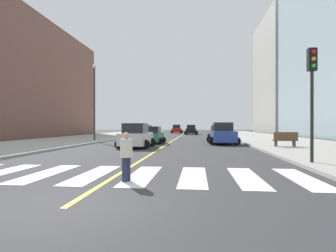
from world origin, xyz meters
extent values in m
plane|color=#333335|center=(0.00, 0.00, 0.00)|extent=(220.00, 220.00, 0.00)
cube|color=#9E9B93|center=(12.20, 20.00, 0.07)|extent=(10.00, 120.00, 0.15)
cube|color=#9E9B93|center=(-12.20, 20.00, 0.07)|extent=(10.00, 120.00, 0.15)
cube|color=silver|center=(-4.50, 4.00, 0.01)|extent=(0.90, 4.00, 0.01)
cube|color=silver|center=(-2.70, 4.00, 0.01)|extent=(0.90, 4.00, 0.01)
cube|color=silver|center=(-0.90, 4.00, 0.01)|extent=(0.90, 4.00, 0.01)
cube|color=silver|center=(0.90, 4.00, 0.01)|extent=(0.90, 4.00, 0.01)
cube|color=silver|center=(2.70, 4.00, 0.01)|extent=(0.90, 4.00, 0.01)
cube|color=silver|center=(4.50, 4.00, 0.01)|extent=(0.90, 4.00, 0.01)
cube|color=silver|center=(6.30, 4.00, 0.01)|extent=(0.90, 4.00, 0.01)
cube|color=yellow|center=(0.00, 40.00, 0.01)|extent=(0.16, 80.00, 0.01)
cube|color=#9E9B93|center=(28.70, 67.69, 14.69)|extent=(18.00, 24.00, 29.39)
cube|color=brown|center=(-27.70, 36.25, 8.99)|extent=(16.00, 32.00, 17.98)
cube|color=silver|center=(-2.03, 15.99, 0.71)|extent=(2.02, 4.38, 0.93)
cube|color=#1E2328|center=(-2.03, 15.73, 1.56)|extent=(1.68, 2.20, 0.79)
cylinder|color=black|center=(-1.01, 17.33, 0.35)|extent=(0.71, 0.24, 0.71)
cylinder|color=black|center=(-3.02, 17.35, 0.35)|extent=(0.71, 0.24, 0.71)
cylinder|color=black|center=(-1.03, 14.62, 0.35)|extent=(0.71, 0.24, 0.71)
cylinder|color=black|center=(-3.05, 14.65, 0.35)|extent=(0.71, 0.24, 0.71)
cube|color=#B7B7BC|center=(-5.34, 37.66, 0.67)|extent=(1.85, 4.07, 0.87)
cube|color=#1E2328|center=(-5.34, 37.41, 1.45)|extent=(1.55, 2.04, 0.74)
cylinder|color=black|center=(-4.39, 38.91, 0.33)|extent=(0.66, 0.21, 0.66)
cylinder|color=black|center=(-6.27, 38.92, 0.33)|extent=(0.66, 0.21, 0.66)
cylinder|color=black|center=(-4.40, 36.39, 0.33)|extent=(0.66, 0.21, 0.66)
cylinder|color=black|center=(-6.28, 36.40, 0.33)|extent=(0.66, 0.21, 0.66)
cube|color=#236B42|center=(-1.52, 21.02, 0.62)|extent=(1.74, 3.79, 0.81)
cube|color=#1E2328|center=(-1.52, 20.80, 1.35)|extent=(1.45, 1.90, 0.68)
cylinder|color=black|center=(-0.64, 22.19, 0.31)|extent=(0.61, 0.20, 0.61)
cylinder|color=black|center=(-2.38, 22.20, 0.31)|extent=(0.61, 0.20, 0.61)
cylinder|color=black|center=(-0.66, 19.85, 0.31)|extent=(0.61, 0.20, 0.61)
cylinder|color=black|center=(-2.40, 19.86, 0.31)|extent=(0.61, 0.20, 0.61)
cube|color=red|center=(-1.96, 58.75, 0.73)|extent=(2.11, 4.51, 0.96)
cube|color=#1E2328|center=(-1.95, 58.49, 1.59)|extent=(1.75, 2.27, 0.81)
cylinder|color=black|center=(-0.96, 60.16, 0.36)|extent=(0.73, 0.25, 0.72)
cylinder|color=black|center=(-3.02, 60.12, 0.36)|extent=(0.73, 0.25, 0.72)
cylinder|color=black|center=(-0.90, 57.39, 0.36)|extent=(0.73, 0.25, 0.72)
cylinder|color=black|center=(-2.96, 57.35, 0.36)|extent=(0.73, 0.25, 0.72)
cube|color=#2D479E|center=(5.25, 20.94, 0.76)|extent=(2.22, 4.68, 0.99)
cube|color=#1E2328|center=(5.24, 21.22, 1.65)|extent=(1.83, 2.36, 0.84)
cylinder|color=black|center=(4.22, 19.48, 0.37)|extent=(0.75, 0.26, 0.75)
cylinder|color=black|center=(6.36, 19.54, 0.37)|extent=(0.75, 0.26, 0.75)
cylinder|color=black|center=(4.14, 22.34, 0.37)|extent=(0.75, 0.26, 0.75)
cylinder|color=black|center=(6.28, 22.40, 0.37)|extent=(0.75, 0.26, 0.75)
cube|color=black|center=(1.67, 48.57, 0.71)|extent=(2.06, 4.36, 0.92)
cube|color=#1E2328|center=(1.68, 48.83, 1.54)|extent=(1.70, 2.20, 0.78)
cylinder|color=black|center=(0.64, 47.26, 0.35)|extent=(0.70, 0.24, 0.70)
cylinder|color=black|center=(2.63, 47.21, 0.35)|extent=(0.70, 0.24, 0.70)
cylinder|color=black|center=(0.71, 49.93, 0.35)|extent=(0.70, 0.24, 0.70)
cylinder|color=black|center=(2.70, 49.88, 0.35)|extent=(0.70, 0.24, 0.70)
cube|color=gold|center=(5.46, 32.25, 0.63)|extent=(1.75, 3.86, 0.83)
cube|color=#1E2328|center=(5.46, 32.48, 1.37)|extent=(1.47, 1.93, 0.70)
cylinder|color=black|center=(4.57, 31.06, 0.31)|extent=(0.62, 0.20, 0.62)
cylinder|color=black|center=(6.35, 31.06, 0.31)|extent=(0.62, 0.20, 0.62)
cylinder|color=black|center=(4.57, 33.45, 0.31)|extent=(0.62, 0.20, 0.62)
cylinder|color=black|center=(6.35, 33.45, 0.31)|extent=(0.62, 0.20, 0.62)
cylinder|color=black|center=(7.86, 7.10, 2.16)|extent=(0.14, 0.14, 4.02)
cube|color=black|center=(7.86, 7.10, 4.67)|extent=(0.36, 0.28, 1.00)
sphere|color=red|center=(7.86, 6.93, 4.97)|extent=(0.18, 0.18, 0.18)
sphere|color=orange|center=(7.86, 6.93, 4.67)|extent=(0.18, 0.18, 0.18)
sphere|color=green|center=(7.86, 6.93, 4.37)|extent=(0.18, 0.18, 0.18)
cube|color=brown|center=(9.57, 16.41, 0.63)|extent=(1.81, 0.59, 0.08)
cube|color=brown|center=(9.58, 16.17, 0.97)|extent=(1.80, 0.09, 0.60)
cube|color=#2D2D33|center=(8.90, 16.40, 0.37)|extent=(0.11, 0.48, 0.44)
cube|color=#2D2D33|center=(10.25, 16.42, 0.37)|extent=(0.11, 0.48, 0.44)
cylinder|color=#232847|center=(0.64, 2.97, 0.38)|extent=(0.18, 0.18, 0.77)
cylinder|color=#232847|center=(0.58, 2.82, 0.38)|extent=(0.18, 0.18, 0.77)
cylinder|color=beige|center=(0.61, 2.90, 1.06)|extent=(0.38, 0.38, 0.58)
sphere|color=tan|center=(0.61, 2.90, 1.45)|extent=(0.21, 0.21, 0.21)
cylinder|color=#38383D|center=(-8.52, 23.70, 4.15)|extent=(0.20, 0.20, 8.00)
sphere|color=silver|center=(-8.52, 23.70, 8.30)|extent=(0.44, 0.44, 0.44)
camera|label=1|loc=(2.83, -5.51, 1.77)|focal=29.19mm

